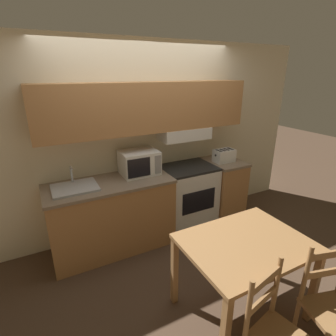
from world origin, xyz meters
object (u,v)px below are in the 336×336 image
toaster (224,156)px  dining_table (245,252)px  chair_right_of_table (332,309)px  stove_range (187,196)px  sink_basin (75,187)px  microwave (139,162)px

toaster → dining_table: 1.78m
dining_table → chair_right_of_table: bearing=-62.4°
stove_range → chair_right_of_table: chair_right_of_table is taller
toaster → chair_right_of_table: size_ratio=0.32×
dining_table → sink_basin: bearing=127.7°
stove_range → sink_basin: 1.59m
stove_range → sink_basin: size_ratio=1.83×
toaster → sink_basin: sink_basin is taller
toaster → chair_right_of_table: 2.26m
stove_range → sink_basin: bearing=-179.1°
dining_table → chair_right_of_table: 0.73m
sink_basin → chair_right_of_table: sink_basin is taller
stove_range → dining_table: 1.59m
microwave → chair_right_of_table: 2.40m
toaster → dining_table: size_ratio=0.29×
toaster → chair_right_of_table: (-0.61, -2.10, -0.55)m
stove_range → toaster: bearing=-5.1°
microwave → dining_table: (0.34, -1.61, -0.39)m
sink_basin → microwave: bearing=6.7°
microwave → dining_table: 1.69m
microwave → sink_basin: (-0.82, -0.10, -0.14)m
dining_table → toaster: bearing=57.7°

